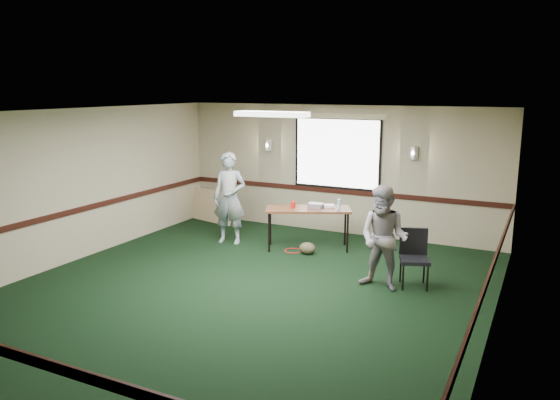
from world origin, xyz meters
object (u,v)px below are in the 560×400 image
at_px(person_left, 229,198).
at_px(person_right, 384,238).
at_px(folding_table, 308,211).
at_px(projector, 316,206).
at_px(conference_chair, 414,253).

distance_m(person_left, person_right, 3.63).
bearing_deg(folding_table, person_right, -62.11).
xyz_separation_m(projector, person_left, (-1.68, -0.40, 0.07)).
distance_m(projector, person_left, 1.73).
bearing_deg(conference_chair, person_left, 148.76).
xyz_separation_m(folding_table, projector, (0.12, 0.09, 0.10)).
xyz_separation_m(projector, person_right, (1.77, -1.53, -0.04)).
relative_size(projector, conference_chair, 0.30).
xyz_separation_m(folding_table, conference_chair, (2.27, -1.06, -0.22)).
distance_m(folding_table, conference_chair, 2.51).
xyz_separation_m(folding_table, person_left, (-1.56, -0.31, 0.17)).
bearing_deg(person_left, folding_table, -0.13).
height_order(conference_chair, person_left, person_left).
relative_size(folding_table, projector, 6.47).
height_order(folding_table, person_left, person_left).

